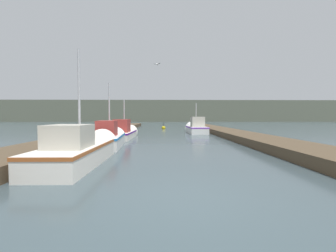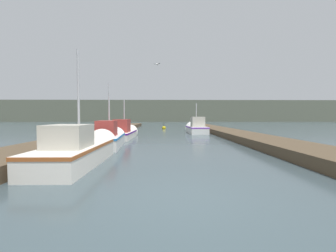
{
  "view_description": "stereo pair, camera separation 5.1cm",
  "coord_description": "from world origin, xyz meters",
  "px_view_note": "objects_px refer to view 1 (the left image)",
  "views": [
    {
      "loc": [
        -0.36,
        -4.26,
        1.65
      ],
      "look_at": [
        0.02,
        12.39,
        0.94
      ],
      "focal_mm": 24.0,
      "sensor_mm": 36.0,
      "label": 1
    },
    {
      "loc": [
        -0.31,
        -4.26,
        1.65
      ],
      "look_at": [
        0.02,
        12.39,
        0.94
      ],
      "focal_mm": 24.0,
      "sensor_mm": 36.0,
      "label": 2
    }
  ],
  "objects_px": {
    "fishing_boat_0": "(83,149)",
    "fishing_boat_1": "(110,138)",
    "fishing_boat_2": "(125,132)",
    "mooring_piling_1": "(117,130)",
    "mooring_piling_3": "(202,124)",
    "channel_buoy": "(164,128)",
    "mooring_piling_2": "(63,147)",
    "seagull_lead": "(157,64)",
    "mooring_piling_0": "(110,130)",
    "fishing_boat_3": "(196,128)"
  },
  "relations": [
    {
      "from": "fishing_boat_0",
      "to": "fishing_boat_1",
      "type": "bearing_deg",
      "value": 90.78
    },
    {
      "from": "fishing_boat_2",
      "to": "mooring_piling_1",
      "type": "distance_m",
      "value": 1.55
    },
    {
      "from": "mooring_piling_1",
      "to": "mooring_piling_3",
      "type": "bearing_deg",
      "value": 46.12
    },
    {
      "from": "fishing_boat_0",
      "to": "mooring_piling_3",
      "type": "height_order",
      "value": "fishing_boat_0"
    },
    {
      "from": "channel_buoy",
      "to": "mooring_piling_2",
      "type": "bearing_deg",
      "value": -100.77
    },
    {
      "from": "fishing_boat_0",
      "to": "mooring_piling_1",
      "type": "bearing_deg",
      "value": 95.13
    },
    {
      "from": "mooring_piling_2",
      "to": "channel_buoy",
      "type": "bearing_deg",
      "value": 79.23
    },
    {
      "from": "fishing_boat_0",
      "to": "mooring_piling_1",
      "type": "relative_size",
      "value": 5.59
    },
    {
      "from": "fishing_boat_0",
      "to": "mooring_piling_3",
      "type": "xyz_separation_m",
      "value": [
        7.75,
        19.59,
        0.25
      ]
    },
    {
      "from": "mooring_piling_2",
      "to": "seagull_lead",
      "type": "distance_m",
      "value": 9.56
    },
    {
      "from": "mooring_piling_2",
      "to": "channel_buoy",
      "type": "xyz_separation_m",
      "value": [
        3.95,
        20.76,
        -0.34
      ]
    },
    {
      "from": "mooring_piling_2",
      "to": "seagull_lead",
      "type": "height_order",
      "value": "seagull_lead"
    },
    {
      "from": "fishing_boat_2",
      "to": "mooring_piling_0",
      "type": "relative_size",
      "value": 4.06
    },
    {
      "from": "channel_buoy",
      "to": "seagull_lead",
      "type": "xyz_separation_m",
      "value": [
        -0.51,
        -13.3,
        5.23
      ]
    },
    {
      "from": "mooring_piling_0",
      "to": "mooring_piling_1",
      "type": "bearing_deg",
      "value": 90.25
    },
    {
      "from": "channel_buoy",
      "to": "fishing_boat_3",
      "type": "bearing_deg",
      "value": -65.29
    },
    {
      "from": "mooring_piling_0",
      "to": "seagull_lead",
      "type": "xyz_separation_m",
      "value": [
        3.39,
        -0.07,
        4.68
      ]
    },
    {
      "from": "fishing_boat_2",
      "to": "channel_buoy",
      "type": "bearing_deg",
      "value": 76.55
    },
    {
      "from": "fishing_boat_2",
      "to": "mooring_piling_3",
      "type": "xyz_separation_m",
      "value": [
        7.78,
        10.27,
        0.29
      ]
    },
    {
      "from": "fishing_boat_0",
      "to": "seagull_lead",
      "type": "distance_m",
      "value": 9.7
    },
    {
      "from": "fishing_boat_2",
      "to": "channel_buoy",
      "type": "xyz_separation_m",
      "value": [
        3.05,
        11.95,
        -0.28
      ]
    },
    {
      "from": "fishing_boat_1",
      "to": "fishing_boat_2",
      "type": "distance_m",
      "value": 4.95
    },
    {
      "from": "fishing_boat_0",
      "to": "fishing_boat_2",
      "type": "height_order",
      "value": "fishing_boat_0"
    },
    {
      "from": "mooring_piling_1",
      "to": "seagull_lead",
      "type": "relative_size",
      "value": 1.8
    },
    {
      "from": "channel_buoy",
      "to": "seagull_lead",
      "type": "bearing_deg",
      "value": -92.21
    },
    {
      "from": "fishing_boat_1",
      "to": "mooring_piling_2",
      "type": "relative_size",
      "value": 5.05
    },
    {
      "from": "mooring_piling_1",
      "to": "fishing_boat_1",
      "type": "bearing_deg",
      "value": -82.18
    },
    {
      "from": "mooring_piling_2",
      "to": "fishing_boat_2",
      "type": "bearing_deg",
      "value": 84.16
    },
    {
      "from": "seagull_lead",
      "to": "mooring_piling_2",
      "type": "bearing_deg",
      "value": -85.28
    },
    {
      "from": "fishing_boat_0",
      "to": "fishing_boat_1",
      "type": "relative_size",
      "value": 1.12
    },
    {
      "from": "fishing_boat_1",
      "to": "channel_buoy",
      "type": "relative_size",
      "value": 4.78
    },
    {
      "from": "fishing_boat_1",
      "to": "seagull_lead",
      "type": "distance_m",
      "value": 6.6
    },
    {
      "from": "seagull_lead",
      "to": "mooring_piling_1",
      "type": "bearing_deg",
      "value": 171.76
    },
    {
      "from": "fishing_boat_2",
      "to": "mooring_piling_3",
      "type": "distance_m",
      "value": 12.88
    },
    {
      "from": "fishing_boat_1",
      "to": "mooring_piling_3",
      "type": "distance_m",
      "value": 17.1
    },
    {
      "from": "fishing_boat_3",
      "to": "fishing_boat_1",
      "type": "bearing_deg",
      "value": -124.04
    },
    {
      "from": "mooring_piling_3",
      "to": "channel_buoy",
      "type": "height_order",
      "value": "mooring_piling_3"
    },
    {
      "from": "fishing_boat_1",
      "to": "seagull_lead",
      "type": "bearing_deg",
      "value": 50.59
    },
    {
      "from": "mooring_piling_0",
      "to": "mooring_piling_1",
      "type": "xyz_separation_m",
      "value": [
        -0.01,
        2.56,
        -0.21
      ]
    },
    {
      "from": "fishing_boat_0",
      "to": "fishing_boat_3",
      "type": "bearing_deg",
      "value": 66.79
    },
    {
      "from": "mooring_piling_0",
      "to": "mooring_piling_2",
      "type": "height_order",
      "value": "mooring_piling_0"
    },
    {
      "from": "mooring_piling_0",
      "to": "channel_buoy",
      "type": "relative_size",
      "value": 1.37
    },
    {
      "from": "fishing_boat_0",
      "to": "mooring_piling_2",
      "type": "height_order",
      "value": "fishing_boat_0"
    },
    {
      "from": "mooring_piling_1",
      "to": "mooring_piling_2",
      "type": "height_order",
      "value": "mooring_piling_1"
    },
    {
      "from": "fishing_boat_2",
      "to": "channel_buoy",
      "type": "height_order",
      "value": "fishing_boat_2"
    },
    {
      "from": "fishing_boat_0",
      "to": "seagull_lead",
      "type": "relative_size",
      "value": 10.07
    },
    {
      "from": "mooring_piling_3",
      "to": "channel_buoy",
      "type": "xyz_separation_m",
      "value": [
        -4.73,
        1.69,
        -0.57
      ]
    },
    {
      "from": "channel_buoy",
      "to": "fishing_boat_2",
      "type": "bearing_deg",
      "value": -104.31
    },
    {
      "from": "fishing_boat_2",
      "to": "fishing_boat_3",
      "type": "distance_m",
      "value": 8.0
    },
    {
      "from": "fishing_boat_1",
      "to": "seagull_lead",
      "type": "relative_size",
      "value": 9.02
    }
  ]
}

